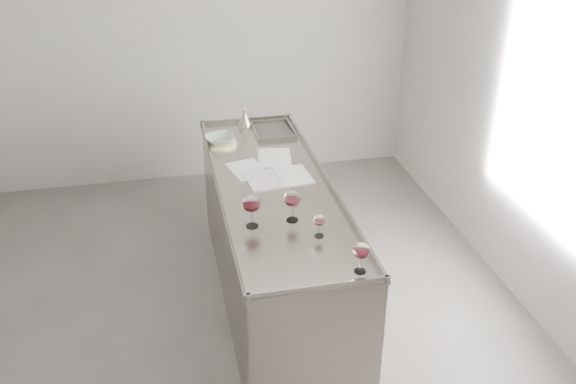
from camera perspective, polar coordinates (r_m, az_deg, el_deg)
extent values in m
cube|color=#575452|center=(4.53, -6.74, -12.49)|extent=(4.50, 5.00, 0.02)
cube|color=#AAA8A5|center=(6.16, -10.07, 13.26)|extent=(4.50, 0.02, 2.80)
cube|color=#AAA8A5|center=(4.51, 22.12, 6.21)|extent=(0.02, 5.00, 2.80)
cube|color=gray|center=(4.55, -1.19, -4.78)|extent=(0.75, 2.40, 0.92)
cube|color=gray|center=(4.31, -1.25, 0.49)|extent=(0.77, 2.42, 0.02)
cube|color=gray|center=(3.31, 2.76, -8.44)|extent=(0.77, 0.02, 0.03)
cube|color=gray|center=(5.37, -3.71, 6.44)|extent=(0.77, 0.02, 0.03)
cube|color=gray|center=(4.25, -6.08, 0.31)|extent=(0.02, 2.42, 0.03)
cube|color=gray|center=(4.37, 3.45, 1.24)|extent=(0.02, 2.42, 0.03)
cube|color=#595654|center=(5.16, -1.30, 5.33)|extent=(0.30, 0.38, 0.01)
cylinder|color=white|center=(3.84, -3.21, -3.01)|extent=(0.08, 0.08, 0.00)
cylinder|color=white|center=(3.82, -3.23, -2.33)|extent=(0.01, 0.01, 0.10)
ellipsoid|color=white|center=(3.77, -3.27, -1.02)|extent=(0.11, 0.11, 0.11)
cylinder|color=#3D080C|center=(3.78, -3.26, -1.35)|extent=(0.08, 0.08, 0.02)
cylinder|color=white|center=(3.90, 0.39, -2.48)|extent=(0.07, 0.07, 0.00)
cylinder|color=white|center=(3.87, 0.39, -1.82)|extent=(0.01, 0.01, 0.10)
ellipsoid|color=white|center=(3.82, 0.40, -0.56)|extent=(0.10, 0.10, 0.11)
cylinder|color=#3C080F|center=(3.84, 0.39, -0.87)|extent=(0.08, 0.08, 0.02)
cylinder|color=white|center=(3.46, 6.42, -6.99)|extent=(0.06, 0.06, 0.00)
cylinder|color=white|center=(3.44, 6.46, -6.36)|extent=(0.01, 0.01, 0.09)
ellipsoid|color=white|center=(3.39, 6.53, -5.18)|extent=(0.09, 0.09, 0.10)
cylinder|color=#390711|center=(3.40, 6.51, -5.47)|extent=(0.07, 0.07, 0.02)
cylinder|color=white|center=(3.75, 2.78, -3.90)|extent=(0.06, 0.06, 0.00)
cylinder|color=white|center=(3.73, 2.79, -3.41)|extent=(0.01, 0.01, 0.07)
ellipsoid|color=white|center=(3.69, 2.82, -2.52)|extent=(0.07, 0.07, 0.07)
cylinder|color=#35070E|center=(3.70, 2.81, -2.73)|extent=(0.05, 0.05, 0.02)
cube|color=silver|center=(4.36, -2.25, 1.08)|extent=(0.24, 0.32, 0.01)
cube|color=silver|center=(4.42, 0.54, 1.46)|extent=(0.24, 0.32, 0.01)
cylinder|color=white|center=(4.39, -0.85, 1.34)|extent=(0.04, 0.30, 0.01)
cube|color=white|center=(4.52, -3.60, 2.01)|extent=(0.29, 0.36, 0.00)
cube|color=white|center=(4.69, -1.20, 3.08)|extent=(0.28, 0.37, 0.00)
cylinder|color=#D3C489|center=(4.94, -6.08, 4.31)|extent=(0.32, 0.32, 0.02)
imported|color=#96AAAE|center=(4.92, -6.10, 4.70)|extent=(0.25, 0.25, 0.05)
cone|color=#A49C92|center=(5.25, -3.86, 6.40)|extent=(0.13, 0.13, 0.11)
cylinder|color=#A49C92|center=(5.23, -3.88, 7.10)|extent=(0.02, 0.02, 0.03)
cylinder|color=#A77A2E|center=(5.22, -3.89, 7.32)|extent=(0.03, 0.03, 0.01)
cone|color=#A49C92|center=(5.21, -3.90, 7.58)|extent=(0.02, 0.02, 0.04)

